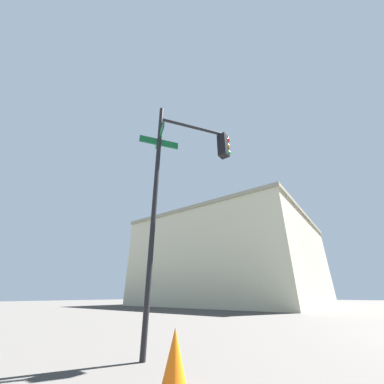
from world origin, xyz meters
The scene contains 3 objects.
traffic_signal_near centered at (-7.00, -5.89, 4.45)m, with size 1.73×2.40×6.32m.
building_stucco centered at (-17.62, 18.40, 5.02)m, with size 19.54×21.10×10.03m.
traffic_cone centered at (-6.16, -7.28, 0.36)m, with size 0.36×0.36×0.72m, color orange.
Camera 1 is at (-3.69, -10.18, 1.15)m, focal length 20.76 mm.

